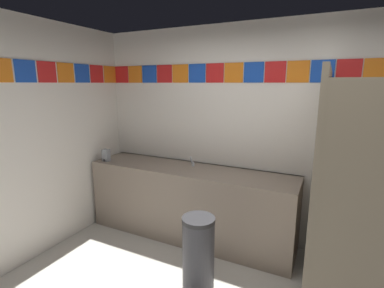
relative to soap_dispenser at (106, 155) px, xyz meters
The scene contains 6 objects.
wall_back 2.15m from the soap_dispenser, 14.64° to the left, with size 4.50×0.09×2.60m.
vanity_counter 1.28m from the soap_dispenser, ahead, with size 2.59×0.62×0.89m.
faucet_center 1.18m from the soap_dispenser, 13.63° to the left, with size 0.04×0.10×0.14m.
soap_dispenser is the anchor object (origin of this frame).
stall_divider 2.81m from the soap_dispenser, 11.64° to the right, with size 0.92×1.60×2.03m.
trash_bin 1.89m from the soap_dispenser, 21.37° to the right, with size 0.30×0.30×0.74m.
Camera 1 is at (0.60, -1.55, 1.91)m, focal length 26.52 mm.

